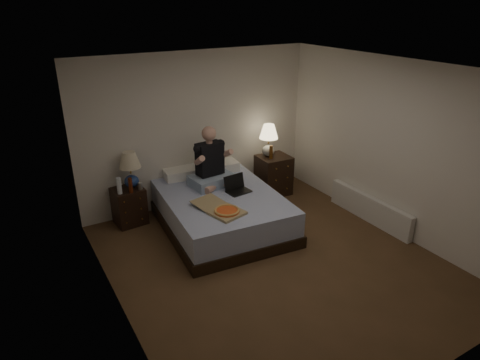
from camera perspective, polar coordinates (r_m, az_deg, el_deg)
floor at (r=5.78m, az=4.61°, el=-10.84°), size 4.00×4.50×0.00m
ceiling at (r=4.85m, az=5.57°, el=14.46°), size 4.00×4.50×0.00m
wall_back at (r=7.03m, az=-5.62°, el=6.74°), size 4.00×0.00×2.50m
wall_front at (r=3.81m, az=25.25°, el=-10.62°), size 4.00×0.00×2.50m
wall_left at (r=4.43m, az=-16.67°, el=-4.35°), size 0.00×4.50×2.50m
wall_right at (r=6.49m, az=19.67°, el=4.07°), size 0.00×4.50×2.50m
bed at (r=6.48m, az=-2.63°, el=-4.00°), size 1.80×2.28×0.54m
nightstand_left at (r=6.76m, az=-14.55°, el=-3.37°), size 0.48×0.44×0.58m
nightstand_right at (r=7.55m, az=4.48°, el=0.67°), size 0.55×0.50×0.69m
lamp_left at (r=6.59m, az=-14.40°, el=1.33°), size 0.34×0.34×0.56m
lamp_right at (r=7.36m, az=3.83°, el=5.29°), size 0.33×0.33×0.56m
water_bottle at (r=6.46m, az=-15.82°, el=-0.76°), size 0.07×0.07×0.25m
soda_can at (r=6.57m, az=-13.17°, el=-0.77°), size 0.07×0.07×0.10m
beer_bottle_left at (r=6.46m, az=-14.40°, el=-0.69°), size 0.06×0.06×0.23m
beer_bottle_right at (r=7.29m, az=4.16°, el=3.74°), size 0.06×0.06×0.23m
person at (r=6.50m, az=-3.84°, el=3.11°), size 0.71×0.58×0.93m
laptop at (r=6.36m, az=-0.17°, el=-0.65°), size 0.37×0.31×0.24m
pizza_box at (r=5.76m, az=-1.76°, el=-4.20°), size 0.57×0.83×0.08m
radiator at (r=6.96m, az=16.87°, el=-3.69°), size 0.10×1.60×0.40m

